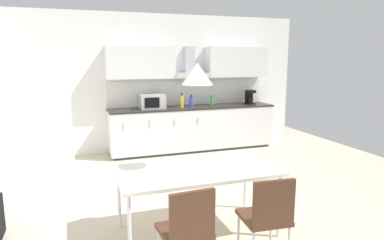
{
  "coord_description": "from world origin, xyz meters",
  "views": [
    {
      "loc": [
        -1.36,
        -3.88,
        1.88
      ],
      "look_at": [
        0.22,
        0.7,
        1.0
      ],
      "focal_mm": 32.0,
      "sensor_mm": 36.0,
      "label": 1
    }
  ],
  "objects_px": {
    "bottle_green": "(212,101)",
    "bottle_yellow": "(182,101)",
    "microwave": "(152,102)",
    "coffee_maker": "(250,97)",
    "chair_near_left": "(188,226)",
    "bottle_blue": "(191,102)",
    "pendant_lamp": "(197,74)",
    "dining_table": "(197,173)",
    "chair_near_right": "(268,213)"
  },
  "relations": [
    {
      "from": "chair_near_right",
      "to": "chair_near_left",
      "type": "bearing_deg",
      "value": -179.99
    },
    {
      "from": "coffee_maker",
      "to": "chair_near_right",
      "type": "height_order",
      "value": "coffee_maker"
    },
    {
      "from": "bottle_green",
      "to": "bottle_yellow",
      "type": "distance_m",
      "value": 0.68
    },
    {
      "from": "microwave",
      "to": "bottle_green",
      "type": "height_order",
      "value": "microwave"
    },
    {
      "from": "microwave",
      "to": "bottle_blue",
      "type": "bearing_deg",
      "value": -3.7
    },
    {
      "from": "bottle_yellow",
      "to": "chair_near_right",
      "type": "bearing_deg",
      "value": -96.56
    },
    {
      "from": "microwave",
      "to": "coffee_maker",
      "type": "distance_m",
      "value": 2.15
    },
    {
      "from": "pendant_lamp",
      "to": "bottle_green",
      "type": "bearing_deg",
      "value": 65.28
    },
    {
      "from": "dining_table",
      "to": "microwave",
      "type": "bearing_deg",
      "value": 85.71
    },
    {
      "from": "microwave",
      "to": "pendant_lamp",
      "type": "xyz_separation_m",
      "value": [
        -0.24,
        -3.25,
        0.68
      ]
    },
    {
      "from": "microwave",
      "to": "bottle_blue",
      "type": "distance_m",
      "value": 0.79
    },
    {
      "from": "coffee_maker",
      "to": "bottle_blue",
      "type": "distance_m",
      "value": 1.37
    },
    {
      "from": "microwave",
      "to": "coffee_maker",
      "type": "xyz_separation_m",
      "value": [
        2.15,
        0.03,
        0.01
      ]
    },
    {
      "from": "bottle_blue",
      "to": "pendant_lamp",
      "type": "relative_size",
      "value": 0.79
    },
    {
      "from": "chair_near_left",
      "to": "bottle_green",
      "type": "bearing_deg",
      "value": 65.31
    },
    {
      "from": "microwave",
      "to": "pendant_lamp",
      "type": "bearing_deg",
      "value": -94.29
    },
    {
      "from": "chair_near_right",
      "to": "microwave",
      "type": "bearing_deg",
      "value": 91.82
    },
    {
      "from": "coffee_maker",
      "to": "bottle_blue",
      "type": "height_order",
      "value": "coffee_maker"
    },
    {
      "from": "microwave",
      "to": "bottle_yellow",
      "type": "bearing_deg",
      "value": -4.4
    },
    {
      "from": "bottle_green",
      "to": "chair_near_left",
      "type": "xyz_separation_m",
      "value": [
        -1.89,
        -4.11,
        -0.46
      ]
    },
    {
      "from": "chair_near_right",
      "to": "dining_table",
      "type": "bearing_deg",
      "value": 114.52
    },
    {
      "from": "coffee_maker",
      "to": "chair_near_left",
      "type": "relative_size",
      "value": 0.34
    },
    {
      "from": "bottle_blue",
      "to": "bottle_green",
      "type": "bearing_deg",
      "value": 9.93
    },
    {
      "from": "bottle_yellow",
      "to": "microwave",
      "type": "bearing_deg",
      "value": 175.6
    },
    {
      "from": "microwave",
      "to": "bottle_blue",
      "type": "relative_size",
      "value": 1.9
    },
    {
      "from": "chair_near_right",
      "to": "bottle_green",
      "type": "bearing_deg",
      "value": 74.49
    },
    {
      "from": "microwave",
      "to": "chair_near_right",
      "type": "relative_size",
      "value": 0.55
    },
    {
      "from": "pendant_lamp",
      "to": "bottle_yellow",
      "type": "bearing_deg",
      "value": 75.39
    },
    {
      "from": "bottle_green",
      "to": "chair_near_left",
      "type": "distance_m",
      "value": 4.54
    },
    {
      "from": "bottle_yellow",
      "to": "pendant_lamp",
      "type": "bearing_deg",
      "value": -104.61
    },
    {
      "from": "chair_near_left",
      "to": "pendant_lamp",
      "type": "distance_m",
      "value": 1.49
    },
    {
      "from": "chair_near_left",
      "to": "chair_near_right",
      "type": "bearing_deg",
      "value": 0.01
    },
    {
      "from": "bottle_green",
      "to": "chair_near_right",
      "type": "bearing_deg",
      "value": -105.51
    },
    {
      "from": "coffee_maker",
      "to": "pendant_lamp",
      "type": "height_order",
      "value": "pendant_lamp"
    },
    {
      "from": "microwave",
      "to": "dining_table",
      "type": "xyz_separation_m",
      "value": [
        -0.24,
        -3.25,
        -0.36
      ]
    },
    {
      "from": "dining_table",
      "to": "coffee_maker",
      "type": "bearing_deg",
      "value": 53.85
    },
    {
      "from": "chair_near_left",
      "to": "pendant_lamp",
      "type": "relative_size",
      "value": 2.72
    },
    {
      "from": "bottle_yellow",
      "to": "chair_near_right",
      "type": "xyz_separation_m",
      "value": [
        -0.46,
        -4.03,
        -0.5
      ]
    },
    {
      "from": "bottle_green",
      "to": "bottle_yellow",
      "type": "xyz_separation_m",
      "value": [
        -0.68,
        -0.08,
        0.04
      ]
    },
    {
      "from": "bottle_green",
      "to": "bottle_blue",
      "type": "relative_size",
      "value": 0.83
    },
    {
      "from": "chair_near_left",
      "to": "coffee_maker",
      "type": "bearing_deg",
      "value": 55.94
    },
    {
      "from": "coffee_maker",
      "to": "microwave",
      "type": "bearing_deg",
      "value": -179.3
    },
    {
      "from": "dining_table",
      "to": "chair_near_left",
      "type": "distance_m",
      "value": 0.91
    },
    {
      "from": "pendant_lamp",
      "to": "microwave",
      "type": "bearing_deg",
      "value": 85.71
    },
    {
      "from": "chair_near_right",
      "to": "pendant_lamp",
      "type": "relative_size",
      "value": 2.72
    },
    {
      "from": "chair_near_left",
      "to": "bottle_yellow",
      "type": "bearing_deg",
      "value": 73.27
    },
    {
      "from": "bottle_green",
      "to": "bottle_blue",
      "type": "bearing_deg",
      "value": -170.07
    },
    {
      "from": "coffee_maker",
      "to": "bottle_green",
      "type": "height_order",
      "value": "coffee_maker"
    },
    {
      "from": "bottle_blue",
      "to": "chair_near_right",
      "type": "xyz_separation_m",
      "value": [
        -0.66,
        -4.02,
        -0.48
      ]
    },
    {
      "from": "dining_table",
      "to": "chair_near_right",
      "type": "bearing_deg",
      "value": -65.48
    }
  ]
}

